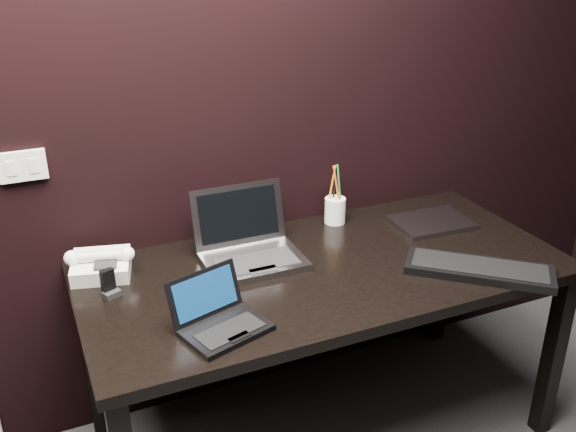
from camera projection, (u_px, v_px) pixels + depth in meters
name	position (u px, v px, depth m)	size (l,w,h in m)	color
wall_back	(201.00, 93.00, 2.25)	(4.00, 4.00, 0.00)	black
wall_switch	(22.00, 166.00, 2.09)	(0.15, 0.02, 0.10)	silver
desk	(325.00, 285.00, 2.29)	(1.70, 0.80, 0.74)	black
netbook	(220.00, 319.00, 1.90)	(0.30, 0.28, 0.16)	black
silver_laptop	(249.00, 248.00, 2.29)	(0.35, 0.31, 0.24)	gray
ext_keyboard	(479.00, 269.00, 2.21)	(0.49, 0.45, 0.03)	black
closed_laptop	(431.00, 223.00, 2.57)	(0.31, 0.23, 0.02)	gray
desk_phone	(101.00, 265.00, 2.18)	(0.24, 0.22, 0.11)	silver
mobile_phone	(109.00, 286.00, 2.07)	(0.06, 0.06, 0.09)	black
pen_cup	(335.00, 209.00, 2.57)	(0.10, 0.10, 0.25)	white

